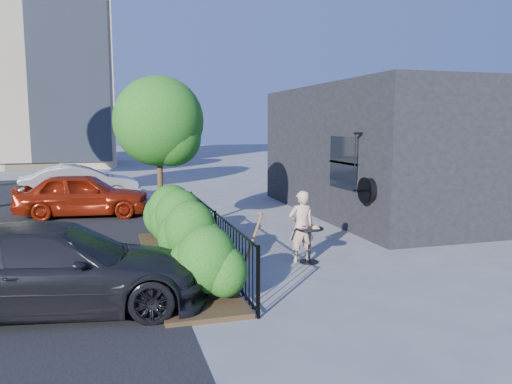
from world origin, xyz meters
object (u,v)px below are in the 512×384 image
object	(u,v)px
car_red	(83,195)
car_silver	(81,184)
woman	(301,226)
patio_tree	(162,127)
cafe_table	(309,239)
shovel	(249,254)
car_darkgrey	(57,268)

from	to	relation	value
car_red	car_silver	bearing A→B (deg)	11.65
woman	car_red	size ratio (longest dim) A/B	0.37
car_red	patio_tree	bearing A→B (deg)	-143.07
cafe_table	car_silver	xyz separation A→B (m)	(-4.87, 9.77, 0.18)
car_red	cafe_table	bearing A→B (deg)	-138.32
woman	shovel	bearing A→B (deg)	42.72
woman	patio_tree	bearing A→B (deg)	-49.21
cafe_table	shovel	xyz separation A→B (m)	(-1.61, -1.16, 0.09)
cafe_table	car_silver	distance (m)	10.92
patio_tree	car_darkgrey	world-z (taller)	patio_tree
cafe_table	car_red	size ratio (longest dim) A/B	0.20
shovel	car_darkgrey	xyz separation A→B (m)	(-3.08, -0.20, 0.07)
car_silver	cafe_table	bearing A→B (deg)	-159.89
cafe_table	car_darkgrey	bearing A→B (deg)	-163.82
car_silver	car_red	bearing A→B (deg)	177.84
car_red	car_silver	distance (m)	2.95
patio_tree	cafe_table	xyz separation A→B (m)	(2.59, -3.20, -2.26)
patio_tree	car_silver	xyz separation A→B (m)	(-2.27, 6.58, -2.08)
car_red	car_silver	size ratio (longest dim) A/B	0.96
car_red	car_darkgrey	distance (m)	8.20
woman	shovel	size ratio (longest dim) A/B	1.09
car_silver	patio_tree	bearing A→B (deg)	-167.30
patio_tree	car_darkgrey	xyz separation A→B (m)	(-2.10, -4.56, -2.10)
patio_tree	car_darkgrey	distance (m)	5.44
cafe_table	woman	world-z (taller)	woman
shovel	car_darkgrey	distance (m)	3.08
woman	shovel	distance (m)	1.96
woman	car_silver	size ratio (longest dim) A/B	0.36
car_darkgrey	car_silver	bearing A→B (deg)	8.38
cafe_table	car_darkgrey	size ratio (longest dim) A/B	0.17
car_red	shovel	bearing A→B (deg)	-151.75
patio_tree	car_red	size ratio (longest dim) A/B	0.99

